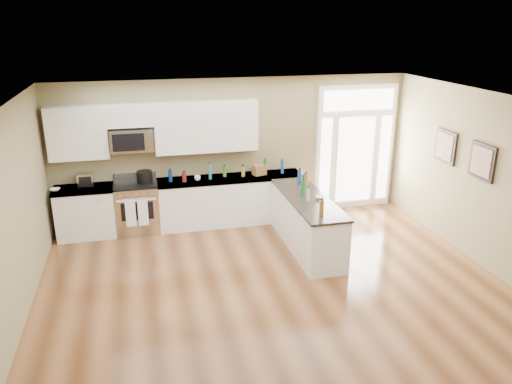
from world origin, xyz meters
TOP-DOWN VIEW (x-y plane):
  - ground at (0.00, 0.00)m, footprint 8.00×8.00m
  - room_shell at (0.00, 0.00)m, footprint 8.00×8.00m
  - back_cabinet_left at (-2.87, 3.69)m, footprint 1.10×0.66m
  - back_cabinet_right at (-0.16, 3.69)m, footprint 2.85×0.66m
  - peninsula_cabinet at (0.93, 2.24)m, footprint 0.69×2.32m
  - upper_cabinet_left at (-2.88, 3.83)m, footprint 1.04×0.33m
  - upper_cabinet_right at (-0.57, 3.83)m, footprint 1.94×0.33m
  - upper_cabinet_short at (-1.95, 3.83)m, footprint 0.82×0.33m
  - microwave at (-1.95, 3.80)m, footprint 0.78×0.41m
  - entry_door at (2.55, 3.95)m, footprint 1.70×0.10m
  - wall_art_near at (3.47, 2.20)m, footprint 0.05×0.58m
  - wall_art_far at (3.47, 1.20)m, footprint 0.05×0.58m
  - kitchen_range at (-1.95, 3.69)m, footprint 0.79×0.70m
  - stockpot at (-1.77, 3.74)m, footprint 0.31×0.31m
  - toaster_oven at (-2.83, 3.80)m, footprint 0.28×0.22m
  - cardboard_box at (0.43, 3.72)m, footprint 0.29×0.24m
  - bowl_left at (-3.35, 3.64)m, footprint 0.20×0.20m
  - bowl_peninsula at (1.10, 2.13)m, footprint 0.19×0.19m
  - cup_counter at (-0.80, 3.65)m, footprint 0.13×0.13m
  - counter_bottles at (0.31, 3.06)m, footprint 2.41×2.44m

SIDE VIEW (x-z plane):
  - ground at x=0.00m, z-range 0.00..0.00m
  - peninsula_cabinet at x=0.93m, z-range -0.04..0.90m
  - back_cabinet_right at x=-0.16m, z-range -0.03..0.91m
  - back_cabinet_left at x=-2.87m, z-range -0.03..0.91m
  - kitchen_range at x=-1.95m, z-range -0.06..1.02m
  - bowl_left at x=-3.35m, z-range 0.94..0.98m
  - bowl_peninsula at x=1.10m, z-range 0.94..0.99m
  - cup_counter at x=-0.80m, z-range 0.94..1.03m
  - cardboard_box at x=0.43m, z-range 0.94..1.14m
  - toaster_oven at x=-2.83m, z-range 0.94..1.18m
  - stockpot at x=-1.77m, z-range 0.95..1.18m
  - counter_bottles at x=0.31m, z-range 0.92..1.21m
  - entry_door at x=2.55m, z-range 0.00..2.60m
  - wall_art_near at x=3.47m, z-range 1.41..1.99m
  - wall_art_far at x=3.47m, z-range 1.41..1.99m
  - room_shell at x=0.00m, z-range -2.29..5.71m
  - microwave at x=-1.95m, z-range 1.55..1.97m
  - upper_cabinet_left at x=-2.88m, z-range 1.45..2.40m
  - upper_cabinet_right at x=-0.57m, z-range 1.45..2.40m
  - upper_cabinet_short at x=-1.95m, z-range 2.00..2.40m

